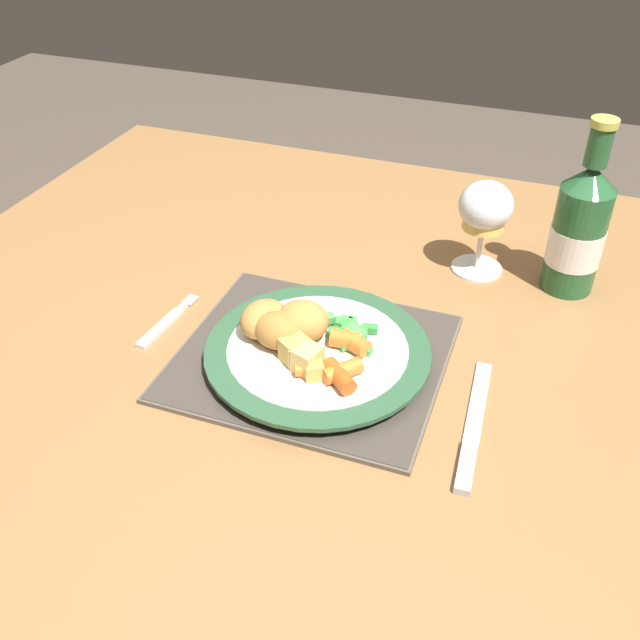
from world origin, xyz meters
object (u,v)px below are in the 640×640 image
dinner_plate (318,353)px  wine_glass (485,211)px  dining_table (298,364)px  table_knife (472,434)px  fork (164,324)px  bottle (579,229)px

dinner_plate → wine_glass: (0.15, 0.29, 0.08)m
dining_table → dinner_plate: dinner_plate is taller
wine_glass → table_knife: bearing=-80.9°
dining_table → fork: bearing=-152.1°
dinner_plate → bottle: 0.40m
fork → bottle: bearing=29.6°
fork → table_knife: bearing=-8.5°
dinner_plate → fork: 0.22m
dining_table → bottle: bearing=30.4°
dining_table → bottle: bottle is taller
table_knife → bottle: size_ratio=0.86×
dinner_plate → table_knife: dinner_plate is taller
dining_table → wine_glass: wine_glass is taller
table_knife → bottle: 0.36m
wine_glass → dining_table: bearing=-136.3°
dinner_plate → table_knife: 0.21m
dinner_plate → bottle: bottle is taller
dining_table → bottle: (0.34, 0.20, 0.18)m
dinner_plate → wine_glass: bearing=62.8°
fork → table_knife: (0.42, -0.06, 0.00)m
table_knife → wine_glass: wine_glass is taller
dining_table → wine_glass: 0.34m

